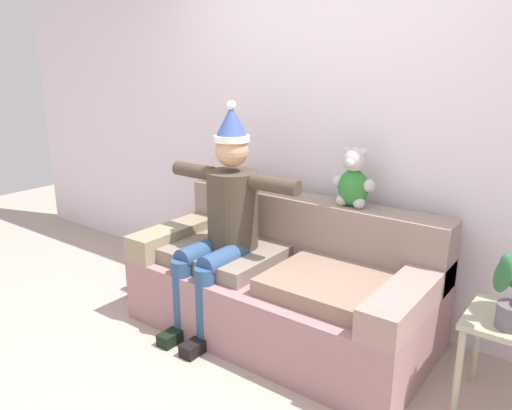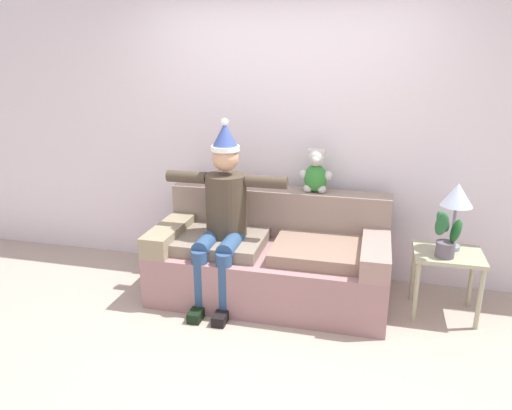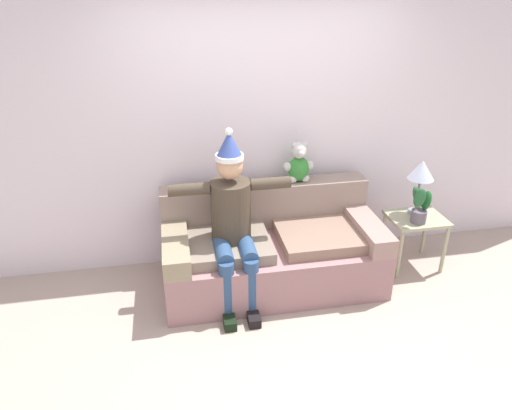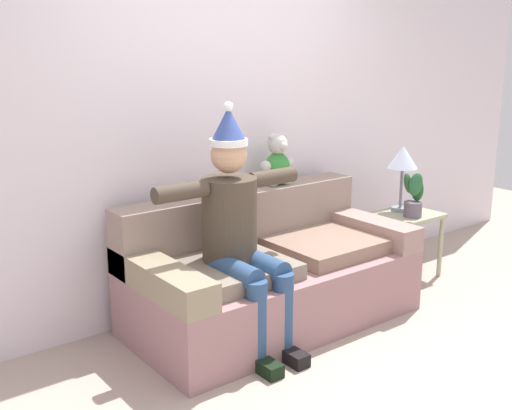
% 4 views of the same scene
% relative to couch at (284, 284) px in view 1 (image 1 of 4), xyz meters
% --- Properties ---
extents(ground_plane, '(10.00, 10.00, 0.00)m').
position_rel_couch_xyz_m(ground_plane, '(0.00, -1.00, -0.33)').
color(ground_plane, '#AD9A8B').
extents(back_wall, '(7.00, 0.10, 2.70)m').
position_rel_couch_xyz_m(back_wall, '(0.00, 0.55, 1.02)').
color(back_wall, silver).
rests_on(back_wall, ground_plane).
extents(couch, '(1.94, 0.95, 0.85)m').
position_rel_couch_xyz_m(couch, '(0.00, 0.00, 0.00)').
color(couch, gray).
rests_on(couch, ground_plane).
extents(person_seated, '(1.02, 0.77, 1.51)m').
position_rel_couch_xyz_m(person_seated, '(-0.37, -0.17, 0.43)').
color(person_seated, '#463A2D').
rests_on(person_seated, ground_plane).
extents(teddy_bear, '(0.29, 0.17, 0.38)m').
position_rel_couch_xyz_m(teddy_bear, '(0.32, 0.30, 0.69)').
color(teddy_bear, '#328334').
rests_on(teddy_bear, couch).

